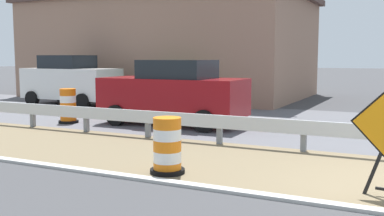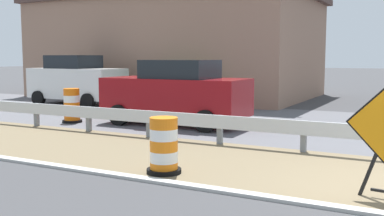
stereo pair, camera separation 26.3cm
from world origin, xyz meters
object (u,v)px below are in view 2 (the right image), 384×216
object	(u,v)px
car_lead_far_lane	(176,92)
traffic_barrel_close	(72,107)
car_trailing_near_lane	(77,80)
traffic_barrel_nearest	(164,148)

from	to	relation	value
car_lead_far_lane	traffic_barrel_close	bearing A→B (deg)	18.99
car_trailing_near_lane	car_lead_far_lane	size ratio (longest dim) A/B	0.95
car_lead_far_lane	traffic_barrel_nearest	bearing A→B (deg)	116.97
traffic_barrel_nearest	traffic_barrel_close	bearing A→B (deg)	55.18
traffic_barrel_close	car_trailing_near_lane	size ratio (longest dim) A/B	0.26
traffic_barrel_close	car_lead_far_lane	xyz separation A→B (m)	(1.13, -3.21, 0.51)
traffic_barrel_nearest	car_lead_far_lane	world-z (taller)	car_lead_far_lane
traffic_barrel_close	traffic_barrel_nearest	bearing A→B (deg)	-124.82
traffic_barrel_nearest	traffic_barrel_close	world-z (taller)	traffic_barrel_close
traffic_barrel_nearest	car_trailing_near_lane	xyz separation A→B (m)	(8.24, 9.38, 0.62)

